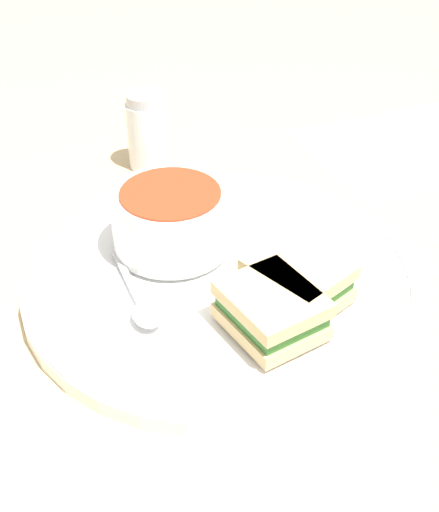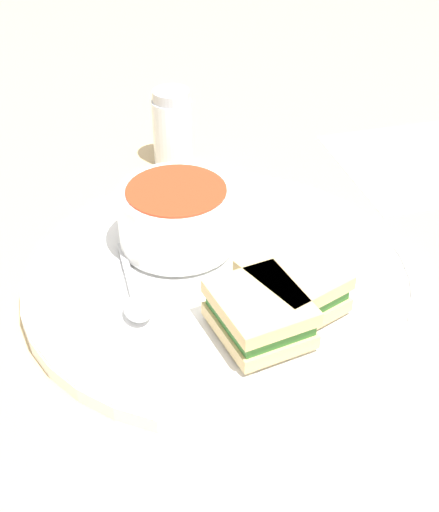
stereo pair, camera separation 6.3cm
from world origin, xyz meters
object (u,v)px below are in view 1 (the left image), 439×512
at_px(soup_bowl, 171,219).
at_px(spoon, 144,309).
at_px(salt_shaker, 147,131).
at_px(sandwich_half_far, 298,280).
at_px(sandwich_half_near, 272,310).

bearing_deg(soup_bowl, spoon, 165.28).
distance_m(spoon, salt_shaker, 0.28).
bearing_deg(sandwich_half_far, spoon, 95.52).
height_order(soup_bowl, sandwich_half_far, soup_bowl).
bearing_deg(sandwich_half_far, soup_bowl, 51.74).
relative_size(soup_bowl, spoon, 0.95).
distance_m(sandwich_half_far, salt_shaker, 0.30).
relative_size(soup_bowl, sandwich_half_near, 1.09).
distance_m(soup_bowl, sandwich_half_near, 0.14).
height_order(sandwich_half_far, salt_shaker, salt_shaker).
distance_m(spoon, sandwich_half_near, 0.11).
bearing_deg(soup_bowl, salt_shaker, 7.85).
bearing_deg(sandwich_half_near, sandwich_half_far, -35.68).
relative_size(spoon, sandwich_half_far, 1.13).
distance_m(soup_bowl, spoon, 0.10).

